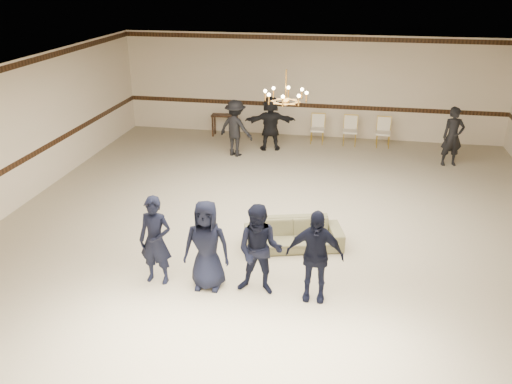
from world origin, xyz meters
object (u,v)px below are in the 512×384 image
(banquet_chair_mid, at_px, (350,131))
(console_table, at_px, (225,125))
(boy_b, at_px, (207,245))
(adult_left, at_px, (236,128))
(settee, at_px, (293,234))
(banquet_chair_left, at_px, (317,129))
(boy_c, at_px, (260,250))
(banquet_chair_right, at_px, (383,133))
(boy_d, at_px, (315,256))
(chandelier, at_px, (286,86))
(adult_mid, at_px, (270,123))
(boy_a, at_px, (156,240))
(adult_right, at_px, (453,137))

(banquet_chair_mid, height_order, console_table, banquet_chair_mid)
(boy_b, xyz_separation_m, adult_left, (-1.02, 6.72, 0.02))
(settee, xyz_separation_m, banquet_chair_left, (-0.06, 6.67, 0.17))
(boy_c, distance_m, adult_left, 6.99)
(boy_c, relative_size, banquet_chair_right, 1.79)
(console_table, bearing_deg, boy_d, -69.72)
(banquet_chair_left, bearing_deg, chandelier, -97.41)
(boy_c, distance_m, console_table, 8.92)
(chandelier, distance_m, banquet_chair_left, 5.82)
(boy_d, bearing_deg, banquet_chair_left, 93.27)
(boy_b, relative_size, adult_mid, 0.98)
(boy_a, height_order, banquet_chair_left, boy_a)
(boy_b, bearing_deg, adult_left, 96.23)
(boy_b, distance_m, adult_mid, 7.42)
(chandelier, xyz_separation_m, settee, (0.40, -1.40, -2.60))
(adult_mid, bearing_deg, boy_c, 85.30)
(banquet_chair_right, bearing_deg, settee, -100.85)
(adult_mid, relative_size, console_table, 1.94)
(boy_c, height_order, adult_right, adult_right)
(boy_c, distance_m, settee, 1.75)
(boy_b, distance_m, adult_left, 6.79)
(boy_c, bearing_deg, adult_right, 62.53)
(adult_right, distance_m, console_table, 6.94)
(banquet_chair_right, bearing_deg, boy_d, -94.33)
(settee, bearing_deg, adult_mid, 88.25)
(boy_d, xyz_separation_m, banquet_chair_left, (-0.58, 8.30, -0.35))
(banquet_chair_mid, bearing_deg, settee, -98.17)
(boy_a, relative_size, settee, 0.85)
(boy_d, xyz_separation_m, adult_left, (-2.82, 6.72, 0.02))
(chandelier, relative_size, adult_left, 0.58)
(boy_c, xyz_separation_m, banquet_chair_right, (2.32, 8.30, -0.35))
(adult_left, distance_m, banquet_chair_mid, 3.62)
(adult_left, xyz_separation_m, banquet_chair_left, (2.24, 1.58, -0.37))
(banquet_chair_left, distance_m, banquet_chair_right, 2.00)
(settee, relative_size, banquet_chair_left, 2.12)
(chandelier, xyz_separation_m, boy_d, (0.92, -3.02, -2.08))
(boy_c, distance_m, boy_d, 0.90)
(banquet_chair_left, bearing_deg, boy_d, -89.74)
(boy_b, xyz_separation_m, adult_mid, (-0.12, 7.42, 0.02))
(adult_mid, bearing_deg, banquet_chair_left, -159.21)
(chandelier, bearing_deg, adult_mid, 102.85)
(boy_a, xyz_separation_m, adult_mid, (0.78, 7.42, 0.02))
(chandelier, height_order, settee, chandelier)
(boy_a, bearing_deg, settee, 39.75)
(chandelier, relative_size, banquet_chair_left, 1.06)
(boy_a, height_order, adult_left, adult_left)
(boy_d, bearing_deg, boy_b, 179.23)
(boy_c, relative_size, banquet_chair_mid, 1.79)
(boy_a, distance_m, adult_left, 6.72)
(adult_mid, bearing_deg, boy_a, 71.47)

